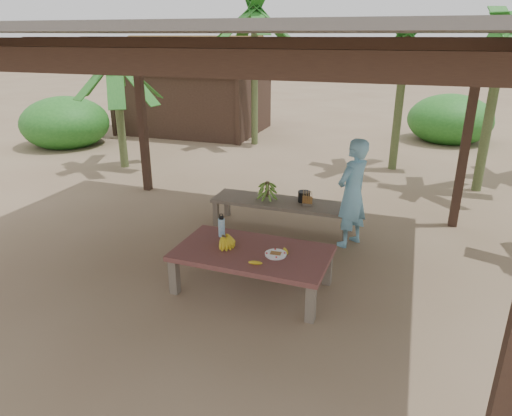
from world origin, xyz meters
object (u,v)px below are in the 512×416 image
(plate, at_px, (276,254))
(water_flask, at_px, (222,227))
(ripe_banana_bunch, at_px, (223,240))
(work_table, at_px, (252,256))
(woman, at_px, (352,193))
(cooking_pot, at_px, (304,197))
(bench, at_px, (282,205))

(plate, distance_m, water_flask, 0.86)
(ripe_banana_bunch, distance_m, plate, 0.66)
(work_table, height_order, woman, woman)
(ripe_banana_bunch, xyz_separation_m, cooking_pot, (0.52, 1.98, -0.05))
(work_table, relative_size, cooking_pot, 9.77)
(plate, relative_size, woman, 0.16)
(plate, bearing_deg, cooking_pot, 94.10)
(ripe_banana_bunch, bearing_deg, bench, 84.02)
(ripe_banana_bunch, distance_m, woman, 2.08)
(water_flask, bearing_deg, bench, 78.18)
(bench, distance_m, woman, 1.18)
(bench, relative_size, ripe_banana_bunch, 8.17)
(bench, height_order, cooking_pot, cooking_pot)
(work_table, relative_size, water_flask, 6.02)
(water_flask, bearing_deg, ripe_banana_bunch, -63.12)
(work_table, relative_size, bench, 0.83)
(work_table, height_order, bench, work_table)
(ripe_banana_bunch, xyz_separation_m, water_flask, (-0.14, 0.27, 0.04))
(cooking_pot, relative_size, woman, 0.12)
(ripe_banana_bunch, height_order, water_flask, water_flask)
(bench, xyz_separation_m, woman, (1.08, -0.25, 0.39))
(ripe_banana_bunch, relative_size, plate, 1.08)
(water_flask, relative_size, woman, 0.19)
(ripe_banana_bunch, xyz_separation_m, plate, (0.66, -0.03, -0.06))
(cooking_pot, bearing_deg, water_flask, -111.08)
(ripe_banana_bunch, distance_m, water_flask, 0.31)
(plate, xyz_separation_m, woman, (0.62, 1.67, 0.27))
(bench, distance_m, ripe_banana_bunch, 1.90)
(cooking_pot, bearing_deg, bench, -163.54)
(ripe_banana_bunch, relative_size, water_flask, 0.89)
(work_table, height_order, cooking_pot, cooking_pot)
(cooking_pot, bearing_deg, work_table, -94.43)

